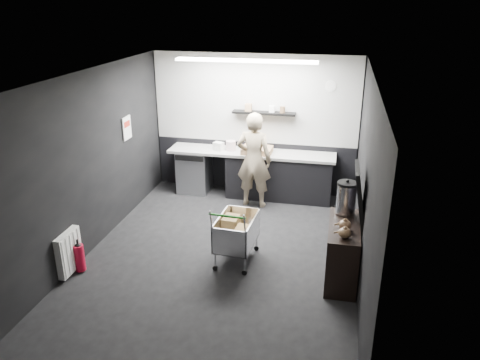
# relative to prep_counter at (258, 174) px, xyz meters

# --- Properties ---
(floor) EXTENTS (5.50, 5.50, 0.00)m
(floor) POSITION_rel_prep_counter_xyz_m (-0.14, -2.42, -0.46)
(floor) COLOR black
(floor) RESTS_ON ground
(ceiling) EXTENTS (5.50, 5.50, 0.00)m
(ceiling) POSITION_rel_prep_counter_xyz_m (-0.14, -2.42, 2.24)
(ceiling) COLOR white
(ceiling) RESTS_ON wall_back
(wall_back) EXTENTS (5.50, 0.00, 5.50)m
(wall_back) POSITION_rel_prep_counter_xyz_m (-0.14, 0.33, 0.89)
(wall_back) COLOR black
(wall_back) RESTS_ON floor
(wall_front) EXTENTS (5.50, 0.00, 5.50)m
(wall_front) POSITION_rel_prep_counter_xyz_m (-0.14, -5.17, 0.89)
(wall_front) COLOR black
(wall_front) RESTS_ON floor
(wall_left) EXTENTS (0.00, 5.50, 5.50)m
(wall_left) POSITION_rel_prep_counter_xyz_m (-2.14, -2.42, 0.89)
(wall_left) COLOR black
(wall_left) RESTS_ON floor
(wall_right) EXTENTS (0.00, 5.50, 5.50)m
(wall_right) POSITION_rel_prep_counter_xyz_m (1.86, -2.42, 0.89)
(wall_right) COLOR black
(wall_right) RESTS_ON floor
(kitchen_wall_panel) EXTENTS (3.95, 0.02, 1.70)m
(kitchen_wall_panel) POSITION_rel_prep_counter_xyz_m (-0.14, 0.31, 1.39)
(kitchen_wall_panel) COLOR beige
(kitchen_wall_panel) RESTS_ON wall_back
(dado_panel) EXTENTS (3.95, 0.02, 1.00)m
(dado_panel) POSITION_rel_prep_counter_xyz_m (-0.14, 0.31, 0.04)
(dado_panel) COLOR black
(dado_panel) RESTS_ON wall_back
(floating_shelf) EXTENTS (1.20, 0.22, 0.04)m
(floating_shelf) POSITION_rel_prep_counter_xyz_m (0.06, 0.20, 1.16)
(floating_shelf) COLOR black
(floating_shelf) RESTS_ON wall_back
(wall_clock) EXTENTS (0.20, 0.03, 0.20)m
(wall_clock) POSITION_rel_prep_counter_xyz_m (1.26, 0.30, 1.69)
(wall_clock) COLOR white
(wall_clock) RESTS_ON wall_back
(poster) EXTENTS (0.02, 0.30, 0.40)m
(poster) POSITION_rel_prep_counter_xyz_m (-2.12, -1.12, 1.09)
(poster) COLOR white
(poster) RESTS_ON wall_left
(poster_red_band) EXTENTS (0.02, 0.22, 0.10)m
(poster_red_band) POSITION_rel_prep_counter_xyz_m (-2.11, -1.12, 1.16)
(poster_red_band) COLOR red
(poster_red_band) RESTS_ON poster
(radiator) EXTENTS (0.10, 0.50, 0.60)m
(radiator) POSITION_rel_prep_counter_xyz_m (-2.08, -3.32, -0.11)
(radiator) COLOR white
(radiator) RESTS_ON wall_left
(ceiling_strip) EXTENTS (2.40, 0.20, 0.04)m
(ceiling_strip) POSITION_rel_prep_counter_xyz_m (-0.14, -0.57, 2.21)
(ceiling_strip) COLOR white
(ceiling_strip) RESTS_ON ceiling
(prep_counter) EXTENTS (3.20, 0.61, 0.90)m
(prep_counter) POSITION_rel_prep_counter_xyz_m (0.00, 0.00, 0.00)
(prep_counter) COLOR black
(prep_counter) RESTS_ON floor
(person) EXTENTS (0.68, 0.47, 1.78)m
(person) POSITION_rel_prep_counter_xyz_m (0.00, -0.45, 0.43)
(person) COLOR beige
(person) RESTS_ON floor
(shopping_cart) EXTENTS (0.56, 0.89, 0.95)m
(shopping_cart) POSITION_rel_prep_counter_xyz_m (0.12, -2.46, -0.01)
(shopping_cart) COLOR silver
(shopping_cart) RESTS_ON floor
(sideboard) EXTENTS (0.47, 1.09, 1.64)m
(sideboard) POSITION_rel_prep_counter_xyz_m (1.65, -2.58, 0.07)
(sideboard) COLOR black
(sideboard) RESTS_ON floor
(fire_extinguisher) EXTENTS (0.15, 0.15, 0.49)m
(fire_extinguisher) POSITION_rel_prep_counter_xyz_m (-1.99, -3.23, -0.22)
(fire_extinguisher) COLOR #AE0B25
(fire_extinguisher) RESTS_ON floor
(cardboard_box) EXTENTS (0.56, 0.43, 0.11)m
(cardboard_box) POSITION_rel_prep_counter_xyz_m (-0.01, -0.05, 0.50)
(cardboard_box) COLOR #A17B55
(cardboard_box) RESTS_ON prep_counter
(pink_tub) EXTENTS (0.19, 0.19, 0.19)m
(pink_tub) POSITION_rel_prep_counter_xyz_m (-0.54, 0.00, 0.54)
(pink_tub) COLOR silver
(pink_tub) RESTS_ON prep_counter
(white_container) EXTENTS (0.22, 0.19, 0.16)m
(white_container) POSITION_rel_prep_counter_xyz_m (-0.77, -0.05, 0.52)
(white_container) COLOR white
(white_container) RESTS_ON prep_counter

